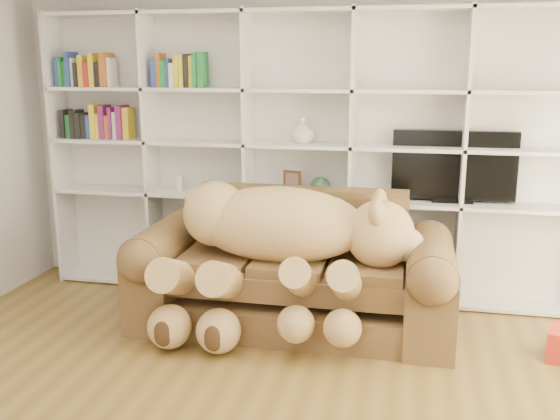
# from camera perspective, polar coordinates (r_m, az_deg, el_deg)

# --- Properties ---
(wall_back) EXTENTS (5.00, 0.02, 2.70)m
(wall_back) POSITION_cam_1_polar(r_m,az_deg,el_deg) (5.41, 2.17, 6.74)
(wall_back) COLOR silver
(wall_back) RESTS_ON floor
(bookshelf) EXTENTS (4.43, 0.35, 2.40)m
(bookshelf) POSITION_cam_1_polar(r_m,az_deg,el_deg) (5.33, -0.65, 6.17)
(bookshelf) COLOR white
(bookshelf) RESTS_ON floor
(sofa) EXTENTS (2.37, 1.02, 1.00)m
(sofa) POSITION_cam_1_polar(r_m,az_deg,el_deg) (4.79, 1.22, -6.09)
(sofa) COLOR brown
(sofa) RESTS_ON floor
(teddy_bear) EXTENTS (1.88, 1.00, 1.09)m
(teddy_bear) POSITION_cam_1_polar(r_m,az_deg,el_deg) (4.51, -0.17, -2.89)
(teddy_bear) COLOR tan
(teddy_bear) RESTS_ON sofa
(throw_pillow) EXTENTS (0.49, 0.39, 0.45)m
(throw_pillow) POSITION_cam_1_polar(r_m,az_deg,el_deg) (4.95, -4.17, -1.30)
(throw_pillow) COLOR #621011
(throw_pillow) RESTS_ON sofa
(tv) EXTENTS (0.98, 0.18, 0.58)m
(tv) POSITION_cam_1_polar(r_m,az_deg,el_deg) (5.23, 15.60, 3.82)
(tv) COLOR black
(tv) RESTS_ON bookshelf
(picture_frame) EXTENTS (0.16, 0.08, 0.21)m
(picture_frame) POSITION_cam_1_polar(r_m,az_deg,el_deg) (5.29, 1.12, 2.52)
(picture_frame) COLOR #52311C
(picture_frame) RESTS_ON bookshelf
(green_vase) EXTENTS (0.17, 0.17, 0.17)m
(green_vase) POSITION_cam_1_polar(r_m,az_deg,el_deg) (5.25, 3.68, 2.12)
(green_vase) COLOR #2B5436
(green_vase) RESTS_ON bookshelf
(figurine_tall) EXTENTS (0.08, 0.08, 0.14)m
(figurine_tall) POSITION_cam_1_polar(r_m,az_deg,el_deg) (5.57, -9.17, 2.44)
(figurine_tall) COLOR silver
(figurine_tall) RESTS_ON bookshelf
(figurine_short) EXTENTS (0.07, 0.07, 0.11)m
(figurine_short) POSITION_cam_1_polar(r_m,az_deg,el_deg) (5.49, -6.75, 2.23)
(figurine_short) COLOR silver
(figurine_short) RESTS_ON bookshelf
(snow_globe) EXTENTS (0.09, 0.09, 0.09)m
(snow_globe) POSITION_cam_1_polar(r_m,az_deg,el_deg) (5.46, -5.80, 2.14)
(snow_globe) COLOR silver
(snow_globe) RESTS_ON bookshelf
(shelf_vase) EXTENTS (0.21, 0.21, 0.21)m
(shelf_vase) POSITION_cam_1_polar(r_m,az_deg,el_deg) (5.21, 2.06, 7.26)
(shelf_vase) COLOR silver
(shelf_vase) RESTS_ON bookshelf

